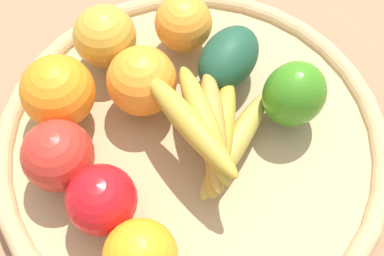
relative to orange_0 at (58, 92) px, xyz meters
The scene contains 12 objects.
ground_plane 0.17m from the orange_0, 28.43° to the left, with size 2.40×2.40×0.00m, color #946949.
basket 0.16m from the orange_0, 28.43° to the left, with size 0.46×0.46×0.04m.
orange_0 is the anchor object (origin of this frame).
apple_1 0.09m from the orange_0, 102.40° to the left, with size 0.08×0.08×0.08m, color gold.
orange_2 0.17m from the orange_0, 78.25° to the left, with size 0.07×0.07×0.07m, color orange.
bell_pepper 0.26m from the orange_0, 40.58° to the left, with size 0.07×0.07×0.08m, color #38801A.
apple_2 0.14m from the orange_0, 23.80° to the right, with size 0.07×0.07×0.07m, color red.
banana_bunch 0.18m from the orange_0, 25.55° to the left, with size 0.15×0.15×0.08m.
avocado 0.20m from the orange_0, 56.96° to the left, with size 0.09×0.06×0.06m, color #1B4831.
orange_3 0.21m from the orange_0, 20.00° to the right, with size 0.07×0.07×0.07m, color orange.
orange_1 0.09m from the orange_0, 51.75° to the left, with size 0.08×0.08×0.08m, color orange.
apple_0 0.08m from the orange_0, 42.07° to the right, with size 0.08×0.08×0.08m, color red.
Camera 1 is at (0.19, -0.22, 0.57)m, focal length 49.44 mm.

